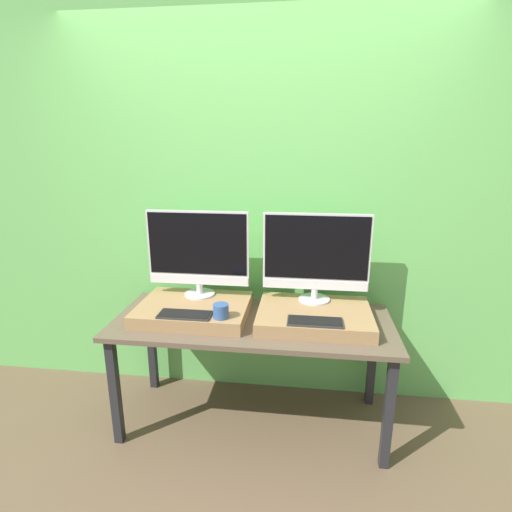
% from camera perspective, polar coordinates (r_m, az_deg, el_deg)
% --- Properties ---
extents(ground_plane, '(12.00, 12.00, 0.00)m').
position_cam_1_polar(ground_plane, '(2.53, -1.62, -27.14)').
color(ground_plane, brown).
extents(wall_back, '(8.00, 0.04, 2.60)m').
position_cam_1_polar(wall_back, '(2.64, 0.70, 6.55)').
color(wall_back, '#66B75B').
rests_on(wall_back, ground_plane).
extents(workbench, '(1.66, 0.69, 0.71)m').
position_cam_1_polar(workbench, '(2.45, -0.48, -10.63)').
color(workbench, brown).
rests_on(workbench, ground_plane).
extents(wooden_riser_left, '(0.66, 0.51, 0.08)m').
position_cam_1_polar(wooden_riser_left, '(2.48, -8.87, -7.55)').
color(wooden_riser_left, '#99754C').
rests_on(wooden_riser_left, workbench).
extents(monitor_left, '(0.64, 0.19, 0.54)m').
position_cam_1_polar(monitor_left, '(2.51, -8.28, 0.70)').
color(monitor_left, silver).
rests_on(monitor_left, wooden_riser_left).
extents(keyboard_left, '(0.30, 0.13, 0.01)m').
position_cam_1_polar(keyboard_left, '(2.31, -10.14, -8.23)').
color(keyboard_left, '#2D2D2D').
rests_on(keyboard_left, wooden_riser_left).
extents(mug, '(0.09, 0.09, 0.08)m').
position_cam_1_polar(mug, '(2.25, -5.04, -7.84)').
color(mug, '#335693').
rests_on(mug, wooden_riser_left).
extents(wooden_riser_right, '(0.66, 0.51, 0.08)m').
position_cam_1_polar(wooden_riser_right, '(2.40, 8.31, -8.44)').
color(wooden_riser_right, '#99754C').
rests_on(wooden_riser_right, workbench).
extents(monitor_right, '(0.64, 0.19, 0.54)m').
position_cam_1_polar(monitor_right, '(2.42, 8.58, 0.13)').
color(monitor_right, silver).
rests_on(monitor_right, wooden_riser_right).
extents(keyboard_right, '(0.30, 0.13, 0.01)m').
position_cam_1_polar(keyboard_right, '(2.21, 8.42, -9.25)').
color(keyboard_right, '#2D2D2D').
rests_on(keyboard_right, wooden_riser_right).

